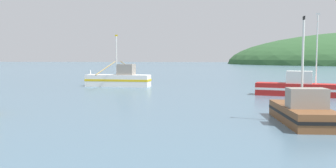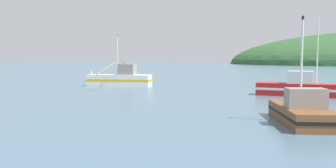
{
  "view_description": "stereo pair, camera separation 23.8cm",
  "coord_description": "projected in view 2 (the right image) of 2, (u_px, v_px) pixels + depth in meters",
  "views": [
    {
      "loc": [
        7.8,
        -3.71,
        3.59
      ],
      "look_at": [
        4.08,
        25.59,
        1.4
      ],
      "focal_mm": 37.73,
      "sensor_mm": 36.0,
      "label": 1
    },
    {
      "loc": [
        8.03,
        -3.67,
        3.59
      ],
      "look_at": [
        4.08,
        25.59,
        1.4
      ],
      "focal_mm": 37.73,
      "sensor_mm": 36.0,
      "label": 2
    }
  ],
  "objects": [
    {
      "name": "fishing_boat_brown",
      "position": [
        301.0,
        112.0,
        19.32
      ],
      "size": [
        2.63,
        6.3,
        5.87
      ],
      "rotation": [
        0.0,
        0.0,
        1.63
      ],
      "color": "brown",
      "rests_on": "ground"
    },
    {
      "name": "fishing_boat_white",
      "position": [
        120.0,
        79.0,
        44.43
      ],
      "size": [
        8.24,
        14.67,
        6.49
      ],
      "rotation": [
        0.0,
        0.0,
        3.08
      ],
      "color": "white",
      "rests_on": "ground"
    },
    {
      "name": "fishing_boat_red",
      "position": [
        305.0,
        88.0,
        32.89
      ],
      "size": [
        9.29,
        4.17,
        7.68
      ],
      "rotation": [
        0.0,
        0.0,
        6.01
      ],
      "color": "red",
      "rests_on": "ground"
    }
  ]
}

